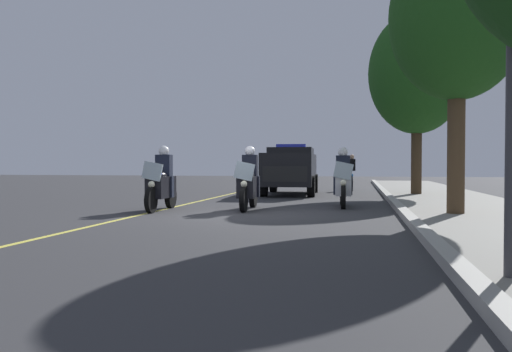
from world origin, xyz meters
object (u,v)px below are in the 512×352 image
at_px(cyclist_background, 352,173).
at_px(tree_mid_block, 457,17).
at_px(police_motorcycle_trailing, 343,183).
at_px(police_motorcycle_lead_left, 162,184).
at_px(police_suv, 291,168).
at_px(police_motorcycle_lead_right, 249,184).
at_px(tree_far_back, 417,73).

height_order(cyclist_background, tree_mid_block, tree_mid_block).
relative_size(police_motorcycle_trailing, tree_mid_block, 0.33).
relative_size(police_motorcycle_lead_left, cyclist_background, 1.22).
xyz_separation_m(police_motorcycle_lead_left, police_suv, (-7.72, 2.42, 0.37)).
bearing_deg(police_motorcycle_trailing, tree_mid_block, 47.31).
bearing_deg(police_motorcycle_lead_right, police_motorcycle_lead_left, -72.99).
distance_m(police_motorcycle_trailing, tree_mid_block, 5.25).
height_order(police_motorcycle_lead_left, police_suv, police_suv).
relative_size(police_suv, tree_far_back, 0.72).
height_order(tree_mid_block, tree_far_back, tree_far_back).
bearing_deg(police_motorcycle_lead_left, tree_far_back, 135.36).
bearing_deg(tree_mid_block, cyclist_background, -168.02).
height_order(police_motorcycle_trailing, cyclist_background, police_motorcycle_trailing).
bearing_deg(police_motorcycle_lead_left, police_motorcycle_trailing, 114.19).
xyz_separation_m(tree_mid_block, tree_far_back, (-7.68, -0.01, 0.12)).
distance_m(police_suv, cyclist_background, 4.30).
height_order(police_motorcycle_lead_left, cyclist_background, police_motorcycle_lead_left).
distance_m(police_motorcycle_lead_left, cyclist_background, 12.26).
xyz_separation_m(police_suv, tree_mid_block, (8.03, 4.87, 3.49)).
xyz_separation_m(police_motorcycle_lead_left, police_motorcycle_trailing, (-2.10, 4.67, 0.00)).
relative_size(cyclist_background, tree_far_back, 0.25).
xyz_separation_m(police_motorcycle_lead_right, tree_mid_block, (0.99, 5.07, 3.86)).
bearing_deg(tree_far_back, police_motorcycle_lead_left, -44.64).
bearing_deg(tree_far_back, police_motorcycle_lead_right, -37.10).
bearing_deg(tree_far_back, police_suv, -94.11).
height_order(police_motorcycle_trailing, tree_mid_block, tree_mid_block).
bearing_deg(tree_mid_block, police_motorcycle_trailing, -132.69).
bearing_deg(tree_far_back, cyclist_background, -147.87).
relative_size(police_motorcycle_lead_left, tree_far_back, 0.31).
bearing_deg(police_motorcycle_lead_right, police_suv, 178.37).
distance_m(police_motorcycle_lead_right, cyclist_background, 10.91).
bearing_deg(cyclist_background, tree_far_back, 32.13).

